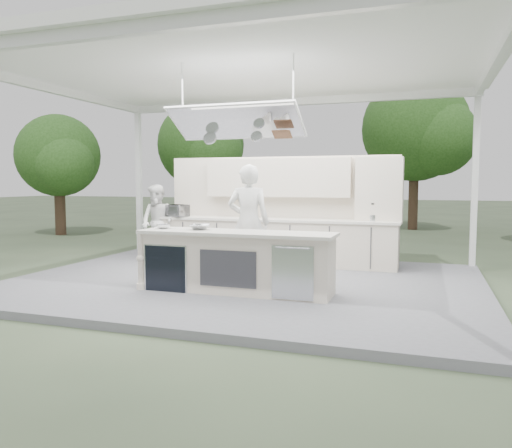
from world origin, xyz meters
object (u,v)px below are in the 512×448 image
at_px(back_counter, 275,241).
at_px(demo_island, 235,262).
at_px(head_chef, 249,222).
at_px(sous_chef, 157,222).

bearing_deg(back_counter, demo_island, -86.37).
distance_m(head_chef, sous_chef, 3.02).
relative_size(back_counter, head_chef, 2.51).
xyz_separation_m(demo_island, sous_chef, (-2.78, 2.45, 0.35)).
bearing_deg(back_counter, sous_chef, -172.02).
relative_size(demo_island, sous_chef, 1.88).
height_order(head_chef, sous_chef, head_chef).
height_order(demo_island, back_counter, same).
height_order(back_counter, sous_chef, sous_chef).
distance_m(demo_island, sous_chef, 3.72).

